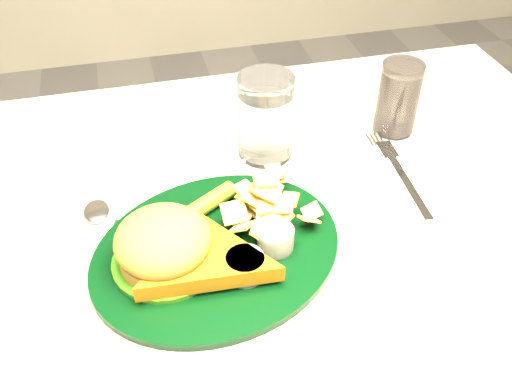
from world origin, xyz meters
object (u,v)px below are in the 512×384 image
dinner_plate (216,232)px  water_glass (266,117)px  table (240,372)px  cola_glass (398,98)px  fork_napkin (406,183)px

dinner_plate → water_glass: size_ratio=2.48×
table → cola_glass: cola_glass is taller
cola_glass → water_glass: bearing=-177.1°
dinner_plate → cola_glass: (0.34, 0.21, 0.02)m
water_glass → cola_glass: size_ratio=1.11×
table → water_glass: water_glass is taller
table → water_glass: bearing=60.2°
table → cola_glass: 0.55m
table → water_glass: 0.47m
dinner_plate → fork_napkin: 0.30m
dinner_plate → table: bearing=35.9°
water_glass → fork_napkin: bearing=-36.0°
water_glass → fork_napkin: (0.18, -0.13, -0.06)m
dinner_plate → cola_glass: cola_glass is taller
table → water_glass: size_ratio=9.03×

